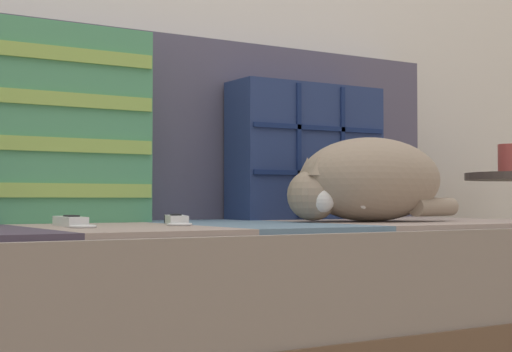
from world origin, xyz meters
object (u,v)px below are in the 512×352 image
couch (166,316)px  throw_pillow_striped (53,124)px  throw_pillow_quilted (306,152)px  game_remote_near (175,220)px  game_remote_far (71,222)px  coffee_mug (511,159)px  sleeping_cat (365,182)px

couch → throw_pillow_striped: 0.48m
throw_pillow_quilted → throw_pillow_striped: bearing=-180.0°
couch → game_remote_near: (-0.01, -0.05, 0.20)m
throw_pillow_striped → game_remote_far: throw_pillow_striped is taller
throw_pillow_quilted → game_remote_near: throw_pillow_quilted is taller
coffee_mug → sleeping_cat: bearing=-161.8°
game_remote_far → couch: bearing=13.8°
throw_pillow_striped → coffee_mug: bearing=-1.6°
couch → sleeping_cat: 0.53m
coffee_mug → game_remote_far: bearing=-172.1°
throw_pillow_quilted → throw_pillow_striped: throw_pillow_striped is taller
game_remote_far → coffee_mug: 1.47m
sleeping_cat → game_remote_far: size_ratio=1.98×
throw_pillow_quilted → game_remote_far: (-0.71, -0.24, -0.17)m
throw_pillow_striped → game_remote_near: size_ratio=2.27×
game_remote_far → throw_pillow_quilted: bearing=18.8°
game_remote_near → game_remote_far: (-0.22, 0.00, 0.00)m
throw_pillow_striped → game_remote_near: (0.18, -0.24, -0.20)m
game_remote_near → throw_pillow_quilted: bearing=26.1°
sleeping_cat → coffee_mug: (0.78, 0.26, 0.09)m
throw_pillow_quilted → throw_pillow_striped: 0.67m
game_remote_near → coffee_mug: coffee_mug is taller
couch → coffee_mug: size_ratio=21.83×
couch → throw_pillow_striped: (-0.19, 0.19, 0.40)m
throw_pillow_quilted → couch: bearing=-159.1°
couch → throw_pillow_striped: size_ratio=4.54×
throw_pillow_striped → couch: bearing=-45.0°
throw_pillow_quilted → sleeping_cat: bearing=-98.7°
sleeping_cat → game_remote_near: (-0.45, 0.06, -0.08)m
couch → game_remote_far: 0.30m
couch → coffee_mug: coffee_mug is taller
throw_pillow_quilted → throw_pillow_striped: size_ratio=0.98×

